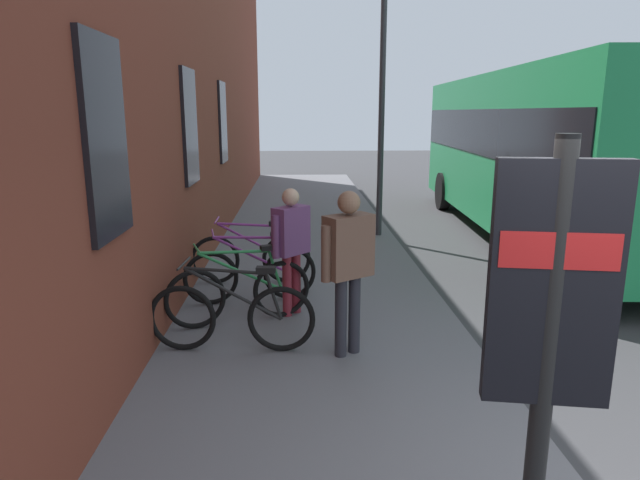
# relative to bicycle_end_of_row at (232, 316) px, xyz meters

# --- Properties ---
(ground) EXTENTS (60.00, 60.00, 0.00)m
(ground) POSITION_rel_bicycle_end_of_row_xyz_m (2.99, -3.66, -0.51)
(ground) COLOR #38383A
(sidewalk_pavement) EXTENTS (24.00, 3.50, 0.12)m
(sidewalk_pavement) POSITION_rel_bicycle_end_of_row_xyz_m (4.99, -0.91, -0.45)
(sidewalk_pavement) COLOR slate
(sidewalk_pavement) RESTS_ON ground
(station_facade) EXTENTS (22.00, 0.65, 7.50)m
(station_facade) POSITION_rel_bicycle_end_of_row_xyz_m (5.98, 1.14, 3.24)
(station_facade) COLOR brown
(station_facade) RESTS_ON ground
(bicycle_end_of_row) EXTENTS (0.48, 1.77, 0.97)m
(bicycle_end_of_row) POSITION_rel_bicycle_end_of_row_xyz_m (0.00, 0.00, 0.00)
(bicycle_end_of_row) COLOR black
(bicycle_end_of_row) RESTS_ON sidewalk_pavement
(bicycle_nearest_sign) EXTENTS (0.70, 1.69, 0.97)m
(bicycle_nearest_sign) POSITION_rel_bicycle_end_of_row_xyz_m (0.81, 0.00, 0.00)
(bicycle_nearest_sign) COLOR black
(bicycle_nearest_sign) RESTS_ON sidewalk_pavement
(bicycle_by_door) EXTENTS (0.53, 1.75, 0.97)m
(bicycle_by_door) POSITION_rel_bicycle_end_of_row_xyz_m (1.57, -0.07, 0.00)
(bicycle_by_door) COLOR black
(bicycle_by_door) RESTS_ON sidewalk_pavement
(bicycle_leaning_wall) EXTENTS (0.48, 1.77, 0.97)m
(bicycle_leaning_wall) POSITION_rel_bicycle_end_of_row_xyz_m (2.41, -0.00, 0.00)
(bicycle_leaning_wall) COLOR black
(bicycle_leaning_wall) RESTS_ON sidewalk_pavement
(transit_info_sign) EXTENTS (0.17, 0.56, 2.40)m
(transit_info_sign) POSITION_rel_bicycle_end_of_row_xyz_m (-3.28, -1.81, 1.21)
(transit_info_sign) COLOR black
(transit_info_sign) RESTS_ON sidewalk_pavement
(city_bus) EXTENTS (10.62, 3.09, 3.35)m
(city_bus) POSITION_rel_bicycle_end_of_row_xyz_m (5.92, -5.66, 1.41)
(city_bus) COLOR #1E8C4C
(city_bus) RESTS_ON ground
(pedestrian_by_facade) EXTENTS (0.49, 0.48, 1.59)m
(pedestrian_by_facade) POSITION_rel_bicycle_end_of_row_xyz_m (1.08, -0.61, 0.58)
(pedestrian_by_facade) COLOR maroon
(pedestrian_by_facade) RESTS_ON sidewalk_pavement
(pedestrian_near_bus) EXTENTS (0.48, 0.57, 1.73)m
(pedestrian_near_bus) POSITION_rel_bicycle_end_of_row_xyz_m (-0.12, -1.21, 0.67)
(pedestrian_near_bus) COLOR #26262D
(pedestrian_near_bus) RESTS_ON sidewalk_pavement
(street_lamp) EXTENTS (0.28, 0.28, 5.51)m
(street_lamp) POSITION_rel_bicycle_end_of_row_xyz_m (5.64, -2.36, 2.85)
(street_lamp) COLOR #333338
(street_lamp) RESTS_ON sidewalk_pavement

